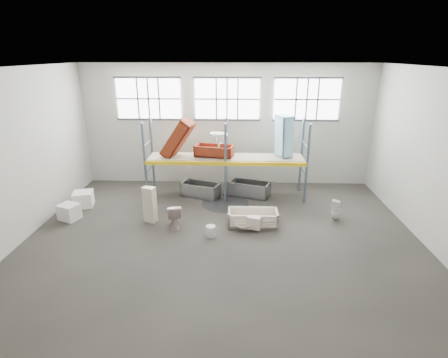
{
  "coord_description": "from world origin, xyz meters",
  "views": [
    {
      "loc": [
        0.4,
        -9.45,
        5.35
      ],
      "look_at": [
        0.0,
        1.5,
        1.4
      ],
      "focal_mm": 28.06,
      "sensor_mm": 36.0,
      "label": 1
    }
  ],
  "objects_px": {
    "toilet_beige": "(174,215)",
    "bucket": "(211,231)",
    "cistern_tall": "(150,205)",
    "toilet_white": "(336,210)",
    "steel_tub_left": "(201,190)",
    "blue_tub_upright": "(284,136)",
    "carton_near": "(69,212)",
    "rust_tub_flat": "(214,151)",
    "steel_tub_right": "(249,189)",
    "bathtub_beige": "(253,218)"
  },
  "relations": [
    {
      "from": "toilet_beige",
      "to": "bucket",
      "type": "height_order",
      "value": "toilet_beige"
    },
    {
      "from": "cistern_tall",
      "to": "toilet_white",
      "type": "height_order",
      "value": "cistern_tall"
    },
    {
      "from": "toilet_beige",
      "to": "steel_tub_left",
      "type": "height_order",
      "value": "toilet_beige"
    },
    {
      "from": "toilet_white",
      "to": "bucket",
      "type": "relative_size",
      "value": 2.05
    },
    {
      "from": "blue_tub_upright",
      "to": "carton_near",
      "type": "height_order",
      "value": "blue_tub_upright"
    },
    {
      "from": "rust_tub_flat",
      "to": "bucket",
      "type": "distance_m",
      "value": 3.78
    },
    {
      "from": "carton_near",
      "to": "steel_tub_right",
      "type": "bearing_deg",
      "value": 20.67
    },
    {
      "from": "toilet_beige",
      "to": "bucket",
      "type": "bearing_deg",
      "value": 139.61
    },
    {
      "from": "blue_tub_upright",
      "to": "bucket",
      "type": "height_order",
      "value": "blue_tub_upright"
    },
    {
      "from": "steel_tub_right",
      "to": "cistern_tall",
      "type": "bearing_deg",
      "value": -144.33
    },
    {
      "from": "cistern_tall",
      "to": "steel_tub_right",
      "type": "bearing_deg",
      "value": 55.58
    },
    {
      "from": "steel_tub_left",
      "to": "blue_tub_upright",
      "type": "distance_m",
      "value": 3.83
    },
    {
      "from": "steel_tub_left",
      "to": "carton_near",
      "type": "relative_size",
      "value": 2.36
    },
    {
      "from": "bathtub_beige",
      "to": "bucket",
      "type": "distance_m",
      "value": 1.57
    },
    {
      "from": "toilet_beige",
      "to": "toilet_white",
      "type": "bearing_deg",
      "value": 173.68
    },
    {
      "from": "toilet_beige",
      "to": "steel_tub_left",
      "type": "bearing_deg",
      "value": -117.19
    },
    {
      "from": "cistern_tall",
      "to": "rust_tub_flat",
      "type": "bearing_deg",
      "value": 71.13
    },
    {
      "from": "bathtub_beige",
      "to": "cistern_tall",
      "type": "relative_size",
      "value": 1.33
    },
    {
      "from": "steel_tub_left",
      "to": "steel_tub_right",
      "type": "distance_m",
      "value": 1.93
    },
    {
      "from": "steel_tub_right",
      "to": "carton_near",
      "type": "xyz_separation_m",
      "value": [
        -6.2,
        -2.34,
        -0.02
      ]
    },
    {
      "from": "rust_tub_flat",
      "to": "bucket",
      "type": "bearing_deg",
      "value": -88.43
    },
    {
      "from": "carton_near",
      "to": "toilet_beige",
      "type": "bearing_deg",
      "value": -6.2
    },
    {
      "from": "bathtub_beige",
      "to": "steel_tub_right",
      "type": "relative_size",
      "value": 1.05
    },
    {
      "from": "bathtub_beige",
      "to": "toilet_beige",
      "type": "height_order",
      "value": "toilet_beige"
    },
    {
      "from": "cistern_tall",
      "to": "carton_near",
      "type": "relative_size",
      "value": 1.97
    },
    {
      "from": "rust_tub_flat",
      "to": "blue_tub_upright",
      "type": "relative_size",
      "value": 0.94
    },
    {
      "from": "toilet_beige",
      "to": "rust_tub_flat",
      "type": "bearing_deg",
      "value": -126.25
    },
    {
      "from": "rust_tub_flat",
      "to": "toilet_beige",
      "type": "bearing_deg",
      "value": -112.41
    },
    {
      "from": "toilet_white",
      "to": "toilet_beige",
      "type": "bearing_deg",
      "value": -65.06
    },
    {
      "from": "toilet_white",
      "to": "carton_near",
      "type": "height_order",
      "value": "toilet_white"
    },
    {
      "from": "bathtub_beige",
      "to": "steel_tub_right",
      "type": "xyz_separation_m",
      "value": [
        -0.03,
        2.52,
        0.04
      ]
    },
    {
      "from": "toilet_white",
      "to": "rust_tub_flat",
      "type": "distance_m",
      "value": 4.96
    },
    {
      "from": "steel_tub_left",
      "to": "rust_tub_flat",
      "type": "distance_m",
      "value": 1.65
    },
    {
      "from": "steel_tub_right",
      "to": "carton_near",
      "type": "bearing_deg",
      "value": -159.33
    },
    {
      "from": "toilet_white",
      "to": "steel_tub_left",
      "type": "distance_m",
      "value": 5.16
    },
    {
      "from": "toilet_beige",
      "to": "carton_near",
      "type": "bearing_deg",
      "value": -20.03
    },
    {
      "from": "steel_tub_right",
      "to": "blue_tub_upright",
      "type": "height_order",
      "value": "blue_tub_upright"
    },
    {
      "from": "blue_tub_upright",
      "to": "bucket",
      "type": "xyz_separation_m",
      "value": [
        -2.55,
        -3.5,
        -2.22
      ]
    },
    {
      "from": "blue_tub_upright",
      "to": "carton_near",
      "type": "relative_size",
      "value": 2.48
    },
    {
      "from": "blue_tub_upright",
      "to": "steel_tub_left",
      "type": "bearing_deg",
      "value": -174.97
    },
    {
      "from": "cistern_tall",
      "to": "rust_tub_flat",
      "type": "relative_size",
      "value": 0.85
    },
    {
      "from": "carton_near",
      "to": "bathtub_beige",
      "type": "bearing_deg",
      "value": -1.68
    },
    {
      "from": "rust_tub_flat",
      "to": "carton_near",
      "type": "distance_m",
      "value": 5.58
    },
    {
      "from": "bathtub_beige",
      "to": "carton_near",
      "type": "relative_size",
      "value": 2.62
    },
    {
      "from": "toilet_beige",
      "to": "steel_tub_left",
      "type": "distance_m",
      "value": 2.67
    },
    {
      "from": "bathtub_beige",
      "to": "bucket",
      "type": "xyz_separation_m",
      "value": [
        -1.33,
        -0.83,
        -0.07
      ]
    },
    {
      "from": "cistern_tall",
      "to": "steel_tub_left",
      "type": "distance_m",
      "value": 2.74
    },
    {
      "from": "bathtub_beige",
      "to": "bucket",
      "type": "relative_size",
      "value": 4.74
    },
    {
      "from": "bathtub_beige",
      "to": "blue_tub_upright",
      "type": "xyz_separation_m",
      "value": [
        1.22,
        2.66,
        2.15
      ]
    },
    {
      "from": "rust_tub_flat",
      "to": "blue_tub_upright",
      "type": "bearing_deg",
      "value": 2.04
    }
  ]
}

